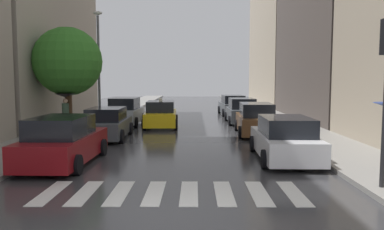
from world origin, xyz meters
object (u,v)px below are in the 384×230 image
Objects in this scene: parked_car_right_second at (256,120)px; lamp_post_left at (99,59)px; taxi_midroad at (161,115)px; parked_car_left_third at (125,112)px; parked_car_left_second at (107,124)px; street_tree_left at (68,62)px; parked_car_left_nearest at (63,142)px; parked_car_right_fourth at (233,106)px; parked_car_right_nearest at (285,140)px; pedestrian_near_tree at (65,103)px; parked_car_right_third at (242,112)px.

lamp_post_left is (-9.39, 4.32, 3.44)m from parked_car_right_second.
parked_car_left_third is at bearing 62.81° from taxi_midroad.
parked_car_left_second is 0.79× the size of street_tree_left.
parked_car_left_second is at bearing -0.85° from parked_car_left_nearest.
parked_car_right_second is at bearing -24.68° from lamp_post_left.
parked_car_right_fourth is (7.68, 7.15, -0.05)m from parked_car_left_third.
parked_car_left_second is 0.96× the size of parked_car_right_nearest.
parked_car_left_nearest is 10.81m from taxi_midroad.
pedestrian_near_tree is 0.29× the size of lamp_post_left.
parked_car_right_nearest reaches higher than parked_car_left_second.
parked_car_right_third is (-0.14, 11.77, 0.04)m from parked_car_right_nearest.
lamp_post_left reaches higher than taxi_midroad.
pedestrian_near_tree reaches higher than parked_car_left_nearest.
parked_car_right_third reaches higher than parked_car_right_fourth.
parked_car_left_third reaches higher than parked_car_right_nearest.
parked_car_right_second is at bearing -81.25° from parked_car_left_second.
parked_car_left_nearest is 0.83× the size of street_tree_left.
pedestrian_near_tree is (-10.15, -5.10, 0.88)m from parked_car_right_third.
street_tree_left is (-0.00, 0.59, 2.25)m from pedestrian_near_tree.
pedestrian_near_tree is 0.36× the size of street_tree_left.
parked_car_right_third is at bearing -70.72° from taxi_midroad.
pedestrian_near_tree reaches higher than parked_car_right_third.
parked_car_left_third reaches higher than parked_car_right_fourth.
parked_car_right_third is 9.97m from lamp_post_left.
lamp_post_left is at bearing 73.87° from taxi_midroad.
parked_car_left_nearest is at bearing -82.09° from lamp_post_left.
parked_car_right_fourth is at bearing 1.61° from parked_car_right_nearest.
pedestrian_near_tree is at bearing 56.38° from parked_car_left_second.
street_tree_left reaches higher than parked_car_left_second.
parked_car_right_second is (7.76, -4.44, -0.03)m from parked_car_left_third.
parked_car_left_nearest is at bearing 147.98° from parked_car_right_third.
parked_car_left_nearest is 2.30× the size of pedestrian_near_tree.
parked_car_right_nearest is (7.83, 0.83, -0.04)m from parked_car_left_nearest.
parked_car_right_second reaches higher than parked_car_left_second.
parked_car_left_third is 2.13× the size of pedestrian_near_tree.
taxi_midroad is at bearing -27.14° from parked_car_left_second.
taxi_midroad is 2.15× the size of pedestrian_near_tree.
parked_car_right_nearest is 17.97m from parked_car_right_fourth.
lamp_post_left reaches higher than street_tree_left.
lamp_post_left is at bearing 8.89° from parked_car_left_nearest.
pedestrian_near_tree reaches higher than parked_car_left_second.
street_tree_left reaches higher than parked_car_left_nearest.
parked_car_left_third is 0.89× the size of parked_car_right_fourth.
parked_car_left_nearest reaches higher than parked_car_right_nearest.
taxi_midroad reaches higher than parked_car_right_fourth.
parked_car_left_second is at bearing -40.47° from street_tree_left.
lamp_post_left is at bearing 67.78° from parked_car_right_second.
parked_car_left_second is at bearing 102.65° from parked_car_right_second.
parked_car_left_third is 2.66m from taxi_midroad.
street_tree_left is at bearing -110.82° from pedestrian_near_tree.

